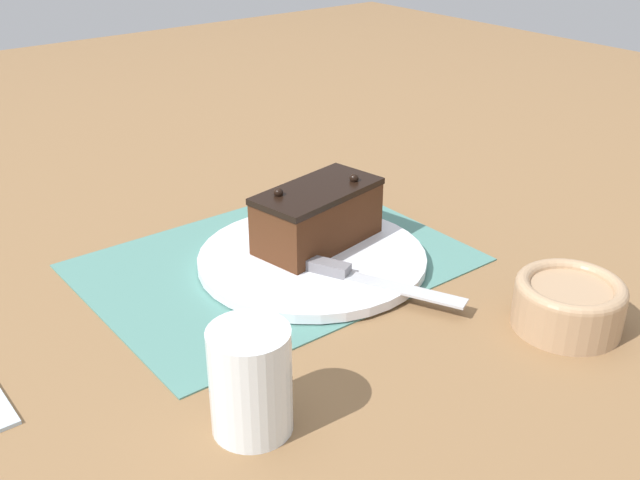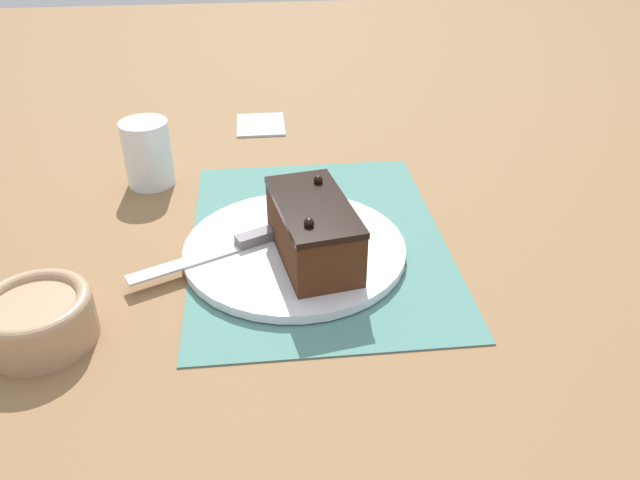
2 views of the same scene
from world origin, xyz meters
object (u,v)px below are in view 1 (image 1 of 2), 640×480
at_px(cake_plate, 312,258).
at_px(serving_knife, 350,274).
at_px(drinking_glass, 251,381).
at_px(small_bowl, 569,302).
at_px(chocolate_cake, 318,215).

distance_m(cake_plate, serving_knife, 0.08).
bearing_deg(drinking_glass, small_bowl, -11.43).
relative_size(drinking_glass, small_bowl, 0.87).
relative_size(chocolate_cake, serving_knife, 0.90).
relative_size(cake_plate, small_bowl, 2.44).
xyz_separation_m(cake_plate, drinking_glass, (-0.23, -0.21, 0.04)).
distance_m(chocolate_cake, small_bowl, 0.33).
bearing_deg(small_bowl, chocolate_cake, 109.32).
height_order(chocolate_cake, drinking_glass, same).
xyz_separation_m(chocolate_cake, small_bowl, (0.11, -0.31, -0.02)).
bearing_deg(cake_plate, chocolate_cake, 40.28).
bearing_deg(small_bowl, cake_plate, 115.18).
bearing_deg(chocolate_cake, serving_knife, -105.78).
distance_m(cake_plate, chocolate_cake, 0.06).
height_order(serving_knife, drinking_glass, drinking_glass).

